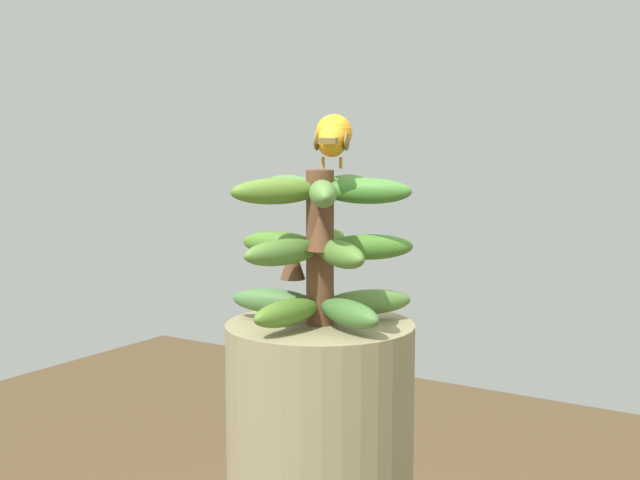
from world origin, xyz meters
TOP-DOWN VIEW (x-y plane):
  - banana_bunch at (0.00, 0.00)m, footprint 0.27×0.27m
  - perched_bird at (0.01, -0.05)m, footprint 0.11×0.18m

SIDE VIEW (x-z plane):
  - banana_bunch at x=0.00m, z-range 1.31..1.53m
  - perched_bird at x=0.01m, z-range 1.53..1.61m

